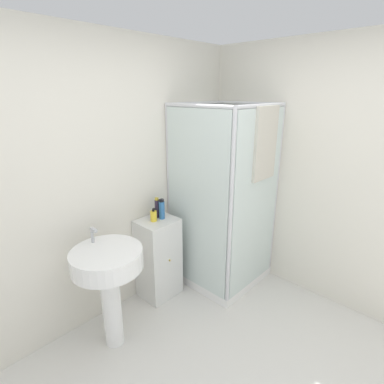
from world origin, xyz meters
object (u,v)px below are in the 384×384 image
at_px(shampoo_bottle_blue, 162,209).
at_px(shampoo_bottle_tall_black, 157,208).
at_px(sink, 108,273).
at_px(soap_dispenser, 154,216).

bearing_deg(shampoo_bottle_blue, shampoo_bottle_tall_black, 100.78).
bearing_deg(sink, soap_dispenser, 19.25).
distance_m(soap_dispenser, shampoo_bottle_tall_black, 0.10).
relative_size(shampoo_bottle_tall_black, shampoo_bottle_blue, 1.02).
distance_m(sink, shampoo_bottle_blue, 0.82).
xyz_separation_m(shampoo_bottle_tall_black, shampoo_bottle_blue, (0.01, -0.06, -0.00)).
height_order(sink, shampoo_bottle_tall_black, shampoo_bottle_tall_black).
height_order(soap_dispenser, shampoo_bottle_blue, shampoo_bottle_blue).
relative_size(sink, shampoo_bottle_tall_black, 4.92).
height_order(sink, shampoo_bottle_blue, shampoo_bottle_blue).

